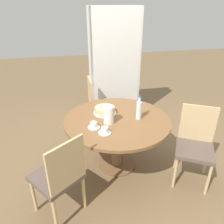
% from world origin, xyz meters
% --- Properties ---
extents(ground_plane, '(14.00, 14.00, 0.00)m').
position_xyz_m(ground_plane, '(0.00, 0.00, 0.00)').
color(ground_plane, brown).
extents(dining_table, '(1.29, 1.29, 0.71)m').
position_xyz_m(dining_table, '(0.00, 0.00, 0.57)').
color(dining_table, brown).
rests_on(dining_table, ground_plane).
extents(chair_a, '(0.42, 0.42, 0.92)m').
position_xyz_m(chair_a, '(-0.07, 0.93, 0.50)').
color(chair_a, tan).
rests_on(chair_a, ground_plane).
extents(chair_b, '(0.59, 0.59, 0.92)m').
position_xyz_m(chair_b, '(-0.71, -0.61, 0.50)').
color(chair_b, tan).
rests_on(chair_b, ground_plane).
extents(chair_c, '(0.57, 0.57, 0.92)m').
position_xyz_m(chair_c, '(0.84, -0.41, 0.50)').
color(chair_c, tan).
rests_on(chair_c, ground_plane).
extents(bookshelf, '(0.87, 0.28, 1.93)m').
position_xyz_m(bookshelf, '(0.30, 1.41, 0.95)').
color(bookshelf, silver).
rests_on(bookshelf, ground_plane).
extents(coffee_pot, '(0.12, 0.12, 0.25)m').
position_xyz_m(coffee_pot, '(-0.12, -0.08, 0.82)').
color(coffee_pot, white).
rests_on(coffee_pot, dining_table).
extents(water_bottle, '(0.07, 0.07, 0.30)m').
position_xyz_m(water_bottle, '(0.25, -0.05, 0.83)').
color(water_bottle, silver).
rests_on(water_bottle, dining_table).
extents(cake_main, '(0.29, 0.29, 0.08)m').
position_xyz_m(cake_main, '(-0.12, 0.18, 0.75)').
color(cake_main, white).
rests_on(cake_main, dining_table).
extents(cup_a, '(0.14, 0.14, 0.07)m').
position_xyz_m(cup_a, '(-0.31, -0.14, 0.73)').
color(cup_a, silver).
rests_on(cup_a, dining_table).
extents(cup_b, '(0.14, 0.14, 0.07)m').
position_xyz_m(cup_b, '(-0.21, -0.29, 0.73)').
color(cup_b, silver).
rests_on(cup_b, dining_table).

